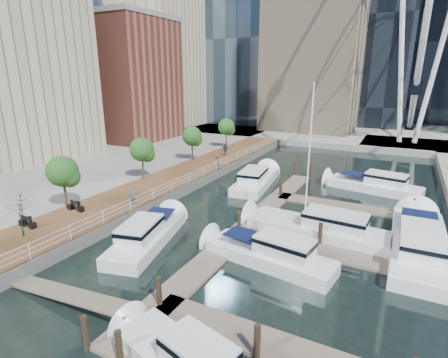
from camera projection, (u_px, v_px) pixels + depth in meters
name	position (u px, v px, depth m)	size (l,w,h in m)	color
ground	(141.00, 275.00, 21.77)	(520.00, 520.00, 0.00)	black
boardwalk	(167.00, 184.00, 38.37)	(6.00, 60.00, 1.00)	brown
seawall	(190.00, 188.00, 37.05)	(0.25, 60.00, 1.00)	#595954
land_inland	(15.00, 158.00, 50.30)	(48.00, 90.00, 1.00)	gray
land_far	(358.00, 114.00, 108.44)	(200.00, 114.00, 1.00)	gray
pier	(406.00, 145.00, 59.70)	(14.00, 12.00, 1.00)	gray
railing	(189.00, 178.00, 36.80)	(0.10, 60.00, 1.05)	white
floating_docks	(309.00, 232.00, 26.61)	(16.00, 34.00, 2.60)	#6D6051
midrise_condos	(82.00, 66.00, 55.62)	(19.00, 67.00, 28.00)	#BCAD8E
street_trees	(142.00, 150.00, 37.51)	(2.60, 42.60, 4.60)	#3F2B1C
cafe_tables	(4.00, 234.00, 24.28)	(2.50, 13.70, 0.74)	black
yacht_foreground	(269.00, 263.00, 23.10)	(2.54, 9.49, 2.15)	white
pedestrian_near	(133.00, 195.00, 30.48)	(0.66, 0.43, 1.80)	#53546F
pedestrian_mid	(216.00, 162.00, 42.64)	(0.80, 0.62, 1.64)	gray
pedestrian_far	(225.00, 150.00, 49.52)	(1.03, 0.43, 1.76)	#363944
moored_yachts	(312.00, 229.00, 28.19)	(22.16, 34.04, 11.50)	silver
cafe_seating	(4.00, 222.00, 23.93)	(4.75, 10.06, 2.68)	#0F3814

